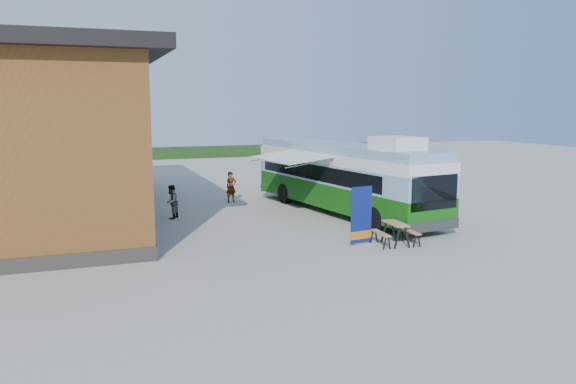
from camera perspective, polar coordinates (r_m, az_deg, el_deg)
name	(u,v)px	position (r m, az deg, el deg)	size (l,w,h in m)	color
ground	(331,245)	(21.42, 4.36, -5.34)	(100.00, 100.00, 0.00)	#BCB7AD
barn	(40,140)	(28.98, -23.88, 4.82)	(9.60, 21.20, 7.50)	brown
hedge	(250,151)	(59.45, -3.87, 4.21)	(40.00, 3.00, 1.00)	#264419
bus	(344,175)	(27.42, 5.67, 1.73)	(4.57, 12.99, 3.91)	#196811
awning	(295,156)	(26.82, 0.74, 3.72)	(3.29, 4.66, 0.53)	white
banner	(361,221)	(21.41, 7.45, -2.91)	(0.96, 0.28, 2.21)	navy
picnic_table	(395,228)	(21.53, 10.86, -3.65)	(1.59, 1.44, 0.86)	tan
person_a	(231,187)	(30.66, -5.80, 0.51)	(0.61, 0.40, 1.66)	#999999
person_b	(171,202)	(26.61, -11.75, -0.99)	(0.76, 0.60, 1.57)	#999999
slurry_tanker	(135,171)	(35.48, -15.29, 2.03)	(1.75, 5.82, 2.15)	#198B1F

